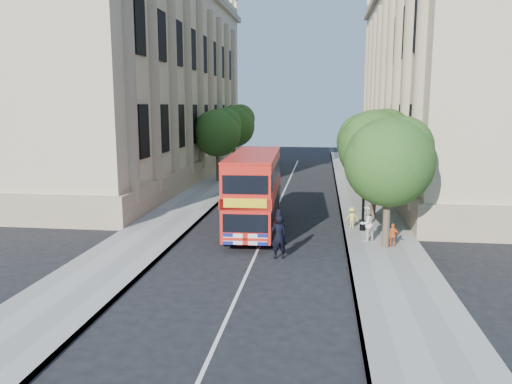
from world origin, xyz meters
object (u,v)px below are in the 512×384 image
(box_van, at_px, (238,183))
(woman_pedestrian, at_px, (367,223))
(double_decker_bus, at_px, (254,189))
(lamp_post, at_px, (364,185))
(police_constable, at_px, (279,237))

(box_van, xyz_separation_m, woman_pedestrian, (7.89, -10.18, -0.25))
(double_decker_bus, bearing_deg, lamp_post, 0.45)
(double_decker_bus, relative_size, woman_pedestrian, 5.07)
(lamp_post, relative_size, police_constable, 2.71)
(box_van, bearing_deg, police_constable, -77.60)
(police_constable, relative_size, woman_pedestrian, 1.10)
(double_decker_bus, height_order, woman_pedestrian, double_decker_bus)
(box_van, height_order, police_constable, box_van)
(lamp_post, height_order, double_decker_bus, lamp_post)
(double_decker_bus, xyz_separation_m, police_constable, (1.70, -4.73, -1.26))
(lamp_post, height_order, police_constable, lamp_post)
(woman_pedestrian, bearing_deg, double_decker_bus, -61.39)
(box_van, relative_size, police_constable, 2.37)
(police_constable, bearing_deg, lamp_post, -146.77)
(double_decker_bus, xyz_separation_m, box_van, (-2.25, 8.35, -0.98))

